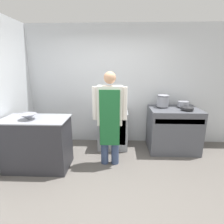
{
  "coord_description": "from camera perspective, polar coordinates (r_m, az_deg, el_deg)",
  "views": [
    {
      "loc": [
        0.15,
        -2.29,
        1.82
      ],
      "look_at": [
        0.03,
        0.97,
        0.95
      ],
      "focal_mm": 28.0,
      "sensor_mm": 36.0,
      "label": 1
    }
  ],
  "objects": [
    {
      "name": "wall_back",
      "position": [
        4.1,
        0.06,
        8.4
      ],
      "size": [
        8.0,
        0.05,
        2.7
      ],
      "color": "silver",
      "rests_on": "ground_plane"
    },
    {
      "name": "saute_pan",
      "position": [
        3.87,
        23.39,
        1.1
      ],
      "size": [
        0.24,
        0.24,
        0.05
      ],
      "color": "#262628",
      "rests_on": "stove"
    },
    {
      "name": "person_cook",
      "position": [
        3.11,
        -0.75,
        -0.74
      ],
      "size": [
        0.62,
        0.24,
        1.72
      ],
      "color": "#38476B",
      "rests_on": "ground_plane"
    },
    {
      "name": "fridge_unit",
      "position": [
        3.98,
        0.32,
        -5.58
      ],
      "size": [
        0.65,
        0.59,
        0.84
      ],
      "color": "#93999E",
      "rests_on": "ground_plane"
    },
    {
      "name": "ground_plane",
      "position": [
        2.93,
        -1.36,
        -23.47
      ],
      "size": [
        14.0,
        14.0,
        0.0
      ],
      "primitive_type": "plane",
      "color": "#5B5651"
    },
    {
      "name": "prep_counter",
      "position": [
        3.44,
        -23.13,
        -9.41
      ],
      "size": [
        1.15,
        0.63,
        0.94
      ],
      "color": "#2D2D33",
      "rests_on": "ground_plane"
    },
    {
      "name": "mixing_bowl",
      "position": [
        3.26,
        -25.67,
        -1.38
      ],
      "size": [
        0.28,
        0.28,
        0.1
      ],
      "color": "gray",
      "rests_on": "prep_counter"
    },
    {
      "name": "wall_left",
      "position": [
        3.92,
        -30.21,
        6.08
      ],
      "size": [
        0.05,
        8.0,
        2.7
      ],
      "color": "silver",
      "rests_on": "ground_plane"
    },
    {
      "name": "stove",
      "position": [
        4.05,
        19.27,
        -5.39
      ],
      "size": [
        1.04,
        0.74,
        0.95
      ],
      "color": "#4C4F56",
      "rests_on": "ground_plane"
    },
    {
      "name": "sauce_pot",
      "position": [
        4.09,
        22.18,
        2.45
      ],
      "size": [
        0.22,
        0.22,
        0.12
      ],
      "color": "gray",
      "rests_on": "stove"
    },
    {
      "name": "stock_pot",
      "position": [
        3.95,
        16.26,
        3.66
      ],
      "size": [
        0.25,
        0.25,
        0.27
      ],
      "color": "gray",
      "rests_on": "stove"
    }
  ]
}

